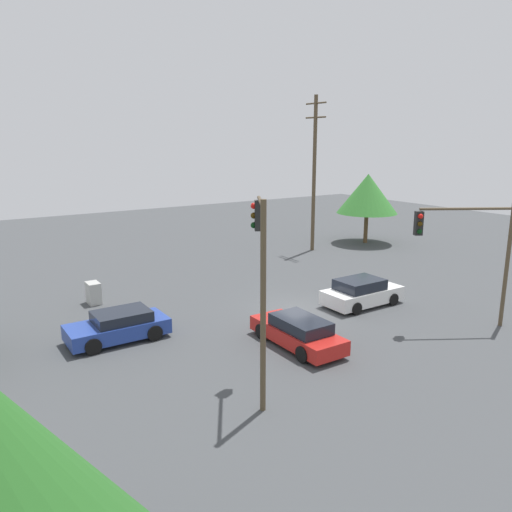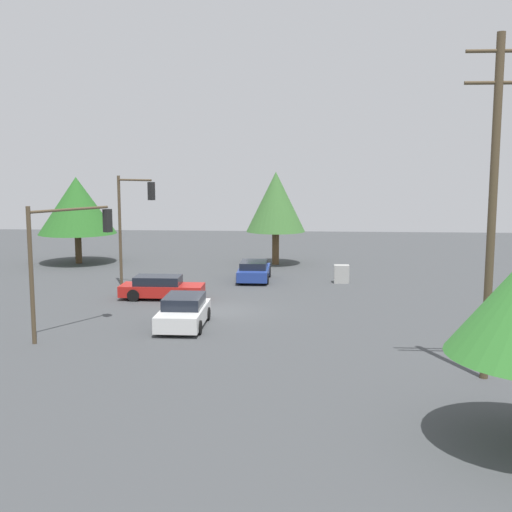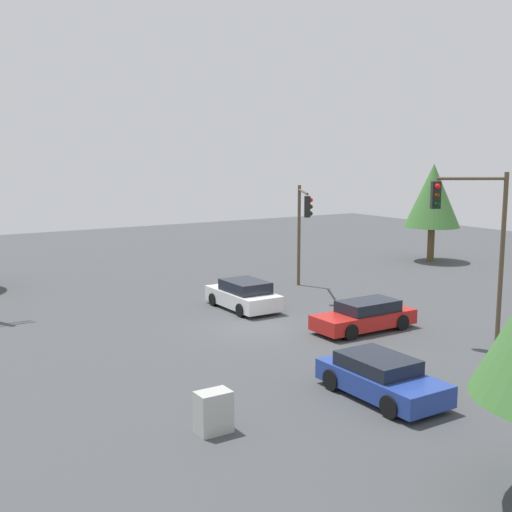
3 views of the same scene
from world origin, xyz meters
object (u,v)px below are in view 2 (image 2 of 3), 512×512
(sedan_blue, at_px, (254,271))
(electrical_cabinet, at_px, (341,274))
(sedan_white, at_px, (184,312))
(traffic_signal_main, at_px, (66,245))
(sedan_red, at_px, (161,288))
(traffic_signal_cross, at_px, (132,213))

(sedan_blue, height_order, electrical_cabinet, sedan_blue)
(sedan_white, relative_size, electrical_cabinet, 3.72)
(sedan_white, height_order, traffic_signal_main, traffic_signal_main)
(sedan_red, height_order, traffic_signal_main, traffic_signal_main)
(traffic_signal_cross, height_order, electrical_cabinet, traffic_signal_cross)
(sedan_blue, bearing_deg, traffic_signal_main, -117.34)
(sedan_blue, distance_m, sedan_red, 7.62)
(traffic_signal_main, bearing_deg, electrical_cabinet, -12.97)
(traffic_signal_main, relative_size, traffic_signal_cross, 0.85)
(traffic_signal_main, xyz_separation_m, traffic_signal_cross, (0.08, -11.23, 0.55))
(sedan_blue, relative_size, sedan_white, 0.99)
(sedan_blue, xyz_separation_m, traffic_signal_main, (7.09, 13.71, 3.32))
(traffic_signal_main, relative_size, electrical_cabinet, 5.00)
(traffic_signal_main, bearing_deg, traffic_signal_cross, 31.09)
(traffic_signal_main, height_order, electrical_cabinet, traffic_signal_main)
(sedan_blue, xyz_separation_m, sedan_red, (4.71, 5.99, -0.00))
(sedan_white, xyz_separation_m, electrical_cabinet, (-7.89, -11.50, -0.11))
(sedan_blue, bearing_deg, traffic_signal_cross, -160.88)
(electrical_cabinet, bearing_deg, sedan_blue, -5.15)
(sedan_blue, relative_size, traffic_signal_cross, 0.63)
(traffic_signal_main, height_order, traffic_signal_cross, traffic_signal_cross)
(sedan_blue, relative_size, traffic_signal_main, 0.74)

